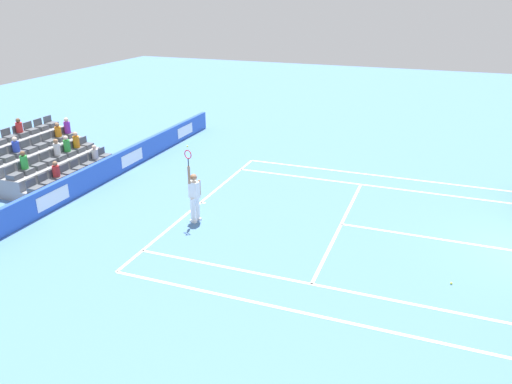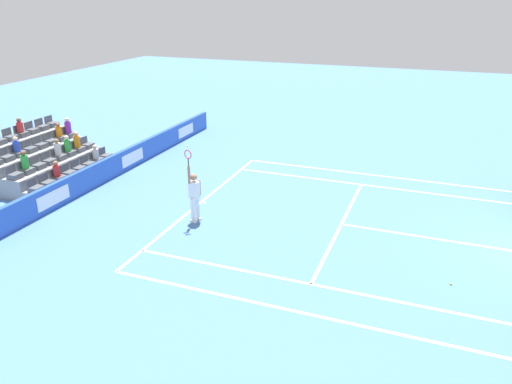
% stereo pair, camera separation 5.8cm
% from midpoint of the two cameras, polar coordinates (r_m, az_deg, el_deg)
% --- Properties ---
extents(line_baseline, '(10.97, 0.10, 0.01)m').
position_cam_midpoint_polar(line_baseline, '(19.26, -6.27, -1.18)').
color(line_baseline, white).
rests_on(line_baseline, ground).
extents(line_service, '(8.23, 0.10, 0.01)m').
position_cam_midpoint_polar(line_service, '(17.64, 9.91, -3.67)').
color(line_service, white).
rests_on(line_service, ground).
extents(line_centre_service, '(0.10, 6.40, 0.01)m').
position_cam_midpoint_polar(line_centre_service, '(17.43, 20.29, -5.12)').
color(line_centre_service, white).
rests_on(line_centre_service, ground).
extents(line_singles_sideline_left, '(0.10, 11.89, 0.01)m').
position_cam_midpoint_polar(line_singles_sideline_left, '(14.02, 8.32, -10.83)').
color(line_singles_sideline_left, white).
rests_on(line_singles_sideline_left, ground).
extents(line_singles_sideline_right, '(0.10, 11.89, 0.01)m').
position_cam_midpoint_polar(line_singles_sideline_right, '(21.33, 13.32, 0.69)').
color(line_singles_sideline_right, white).
rests_on(line_singles_sideline_right, ground).
extents(line_doubles_sideline_left, '(0.10, 11.89, 0.01)m').
position_cam_midpoint_polar(line_doubles_sideline_left, '(12.91, 6.91, -13.96)').
color(line_doubles_sideline_left, white).
rests_on(line_doubles_sideline_left, ground).
extents(line_doubles_sideline_right, '(0.10, 11.89, 0.01)m').
position_cam_midpoint_polar(line_doubles_sideline_right, '(22.61, 13.83, 1.87)').
color(line_doubles_sideline_right, white).
rests_on(line_doubles_sideline_right, ground).
extents(line_centre_mark, '(0.10, 0.20, 0.01)m').
position_cam_midpoint_polar(line_centre_mark, '(19.22, -6.01, -1.22)').
color(line_centre_mark, white).
rests_on(line_centre_mark, ground).
extents(sponsor_barrier, '(20.55, 0.22, 0.97)m').
position_cam_midpoint_polar(sponsor_barrier, '(21.64, -17.97, 1.85)').
color(sponsor_barrier, blue).
rests_on(sponsor_barrier, ground).
extents(tennis_player, '(0.51, 0.41, 2.85)m').
position_cam_midpoint_polar(tennis_player, '(17.35, -7.03, -0.37)').
color(tennis_player, white).
rests_on(tennis_player, ground).
extents(stadium_stand, '(4.96, 3.80, 2.62)m').
position_cam_midpoint_polar(stadium_stand, '(23.47, -23.68, 3.14)').
color(stadium_stand, gray).
rests_on(stadium_stand, ground).
extents(loose_tennis_ball, '(0.07, 0.07, 0.07)m').
position_cam_midpoint_polar(loose_tennis_ball, '(15.01, 21.68, -9.79)').
color(loose_tennis_ball, '#D1E533').
rests_on(loose_tennis_ball, ground).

